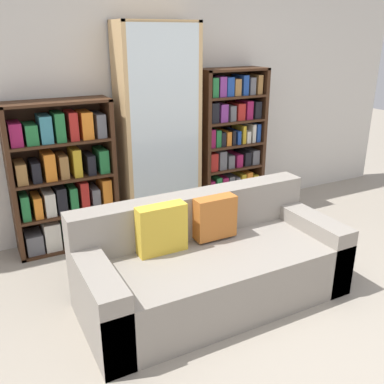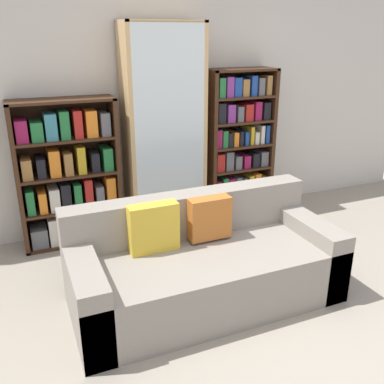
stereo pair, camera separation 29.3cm
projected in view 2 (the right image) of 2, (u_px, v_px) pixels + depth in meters
The scene contains 7 objects.
ground_plane at pixel (289, 345), 2.78m from camera, with size 16.00×16.00×0.00m, color gray.
wall_back at pixel (166, 92), 4.29m from camera, with size 6.23×0.06×2.70m.
couch at pixel (203, 265), 3.19m from camera, with size 1.96×0.85×0.78m.
bookshelf_left at pixel (69, 177), 3.97m from camera, with size 0.92×0.32×1.37m.
display_cabinet at pixel (164, 131), 4.18m from camera, with size 0.77×0.36×2.02m.
bookshelf_right at pixel (238, 145), 4.57m from camera, with size 0.73×0.32×1.57m.
wine_bottle at pixel (251, 224), 4.18m from camera, with size 0.08×0.08×0.37m.
Camera 2 is at (-1.46, -1.83, 1.91)m, focal length 40.00 mm.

